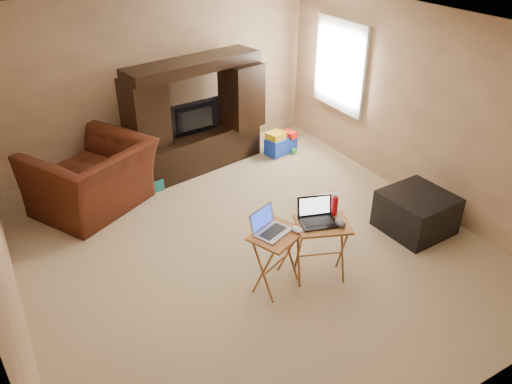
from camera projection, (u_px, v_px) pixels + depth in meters
floor at (248, 242)px, 5.97m from camera, size 5.50×5.50×0.00m
ceiling at (245, 27)px, 4.71m from camera, size 5.50×5.50×0.00m
wall_back at (157, 79)px, 7.39m from camera, size 5.00×0.00×5.00m
wall_front at (449, 302)px, 3.28m from camera, size 5.00×0.00×5.00m
wall_right at (417, 106)px, 6.41m from camera, size 0.00×5.50×5.50m
window_pane at (341, 65)px, 7.49m from camera, size 0.00×1.20×1.20m
window_frame at (340, 65)px, 7.48m from camera, size 0.06×1.14×1.34m
entertainment_center at (196, 116)px, 7.25m from camera, size 2.08×0.87×1.66m
television at (198, 119)px, 7.24m from camera, size 0.85×0.20×0.48m
recliner at (92, 178)px, 6.43m from camera, size 1.79×1.72×0.90m
child_rocker at (142, 170)px, 6.94m from camera, size 0.48×0.54×0.58m
plush_toy at (140, 183)px, 6.81m from camera, size 0.35×0.29×0.39m
push_toy at (281, 142)px, 7.98m from camera, size 0.59×0.49×0.39m
ottoman at (416, 212)px, 6.09m from camera, size 0.79×0.79×0.49m
tray_table_left at (276, 260)px, 5.13m from camera, size 0.63×0.58×0.67m
tray_table_right at (320, 251)px, 5.25m from camera, size 0.66×0.60×0.70m
laptop_left at (273, 223)px, 4.91m from camera, size 0.43×0.40×0.24m
laptop_right at (319, 213)px, 5.01m from camera, size 0.44×0.39×0.24m
mouse_left at (297, 230)px, 4.97m from camera, size 0.11×0.15×0.06m
mouse_right at (340, 223)px, 5.02m from camera, size 0.10×0.15×0.06m
water_bottle at (334, 206)px, 5.16m from camera, size 0.07×0.07×0.21m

